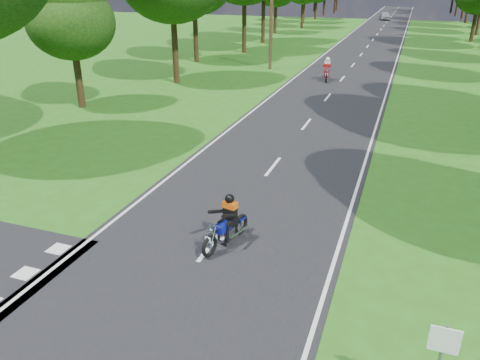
% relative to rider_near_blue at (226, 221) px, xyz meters
% --- Properties ---
extents(ground, '(160.00, 160.00, 0.00)m').
position_rel_rider_near_blue_xyz_m(ground, '(-0.36, -2.06, -0.74)').
color(ground, '#2C5814').
rests_on(ground, ground).
extents(main_road, '(7.00, 140.00, 0.02)m').
position_rel_rider_near_blue_xyz_m(main_road, '(-0.36, 47.94, -0.73)').
color(main_road, black).
rests_on(main_road, ground).
extents(road_markings, '(7.40, 140.00, 0.01)m').
position_rel_rider_near_blue_xyz_m(road_markings, '(-0.50, 46.07, -0.72)').
color(road_markings, silver).
rests_on(road_markings, main_road).
extents(telegraph_pole, '(1.20, 0.26, 8.00)m').
position_rel_rider_near_blue_xyz_m(telegraph_pole, '(-6.36, 25.94, 3.33)').
color(telegraph_pole, '#382616').
rests_on(telegraph_pole, ground).
extents(road_sign, '(0.45, 0.07, 2.00)m').
position_rel_rider_near_blue_xyz_m(road_sign, '(5.14, -4.07, 0.60)').
color(road_sign, slate).
rests_on(road_sign, ground).
extents(rider_near_blue, '(1.00, 1.82, 1.44)m').
position_rel_rider_near_blue_xyz_m(rider_near_blue, '(0.00, 0.00, 0.00)').
color(rider_near_blue, '#0E199C').
rests_on(rider_near_blue, main_road).
extents(rider_far_red, '(0.93, 1.98, 1.59)m').
position_rel_rider_near_blue_xyz_m(rider_far_red, '(-1.34, 22.92, 0.07)').
color(rider_far_red, maroon).
rests_on(rider_far_red, main_road).
extents(distant_car, '(2.14, 4.04, 1.31)m').
position_rel_rider_near_blue_xyz_m(distant_car, '(-1.01, 76.58, -0.07)').
color(distant_car, '#BABCC2').
rests_on(distant_car, main_road).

